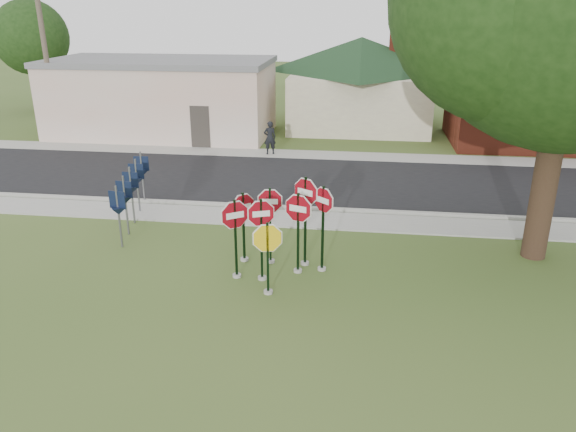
# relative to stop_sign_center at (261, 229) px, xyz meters

# --- Properties ---
(ground) EXTENTS (120.00, 120.00, 0.00)m
(ground) POSITION_rel_stop_sign_center_xyz_m (0.30, -0.93, -1.49)
(ground) COLOR #3B5620
(ground) RESTS_ON ground
(sidewalk_near) EXTENTS (60.00, 1.60, 0.06)m
(sidewalk_near) POSITION_rel_stop_sign_center_xyz_m (0.30, 4.57, -1.46)
(sidewalk_near) COLOR gray
(sidewalk_near) RESTS_ON ground
(road) EXTENTS (60.00, 7.00, 0.04)m
(road) POSITION_rel_stop_sign_center_xyz_m (0.30, 9.07, -1.47)
(road) COLOR black
(road) RESTS_ON ground
(sidewalk_far) EXTENTS (60.00, 1.60, 0.06)m
(sidewalk_far) POSITION_rel_stop_sign_center_xyz_m (0.30, 13.37, -1.46)
(sidewalk_far) COLOR gray
(sidewalk_far) RESTS_ON ground
(curb) EXTENTS (60.00, 0.20, 0.14)m
(curb) POSITION_rel_stop_sign_center_xyz_m (0.30, 5.57, -1.42)
(curb) COLOR gray
(curb) RESTS_ON ground
(stop_sign_center) EXTENTS (0.95, 0.37, 2.44)m
(stop_sign_center) POSITION_rel_stop_sign_center_xyz_m (0.00, 0.00, 0.00)
(stop_sign_center) COLOR #99958F
(stop_sign_center) RESTS_ON ground
(stop_sign_yellow) EXTENTS (1.04, 0.27, 2.10)m
(stop_sign_yellow) POSITION_rel_stop_sign_center_xyz_m (0.30, -0.76, -0.25)
(stop_sign_yellow) COLOR #99958F
(stop_sign_yellow) RESTS_ON ground
(stop_sign_left) EXTENTS (0.90, 0.63, 2.38)m
(stop_sign_left) POSITION_rel_stop_sign_center_xyz_m (-0.72, 0.05, -0.03)
(stop_sign_left) COLOR #99958F
(stop_sign_left) RESTS_ON ground
(stop_sign_right) EXTENTS (1.03, 0.37, 2.46)m
(stop_sign_right) POSITION_rel_stop_sign_center_xyz_m (0.92, 0.58, 0.03)
(stop_sign_right) COLOR #99958F
(stop_sign_right) RESTS_ON ground
(stop_sign_back_right) EXTENTS (0.95, 0.57, 2.77)m
(stop_sign_back_right) POSITION_rel_stop_sign_center_xyz_m (1.07, 1.08, 0.25)
(stop_sign_back_right) COLOR #99958F
(stop_sign_back_right) RESTS_ON ground
(stop_sign_back_left) EXTENTS (0.98, 0.24, 2.39)m
(stop_sign_back_left) POSITION_rel_stop_sign_center_xyz_m (0.06, 1.09, -0.04)
(stop_sign_back_left) COLOR #99958F
(stop_sign_back_left) RESTS_ON ground
(stop_sign_far_right) EXTENTS (0.76, 0.67, 2.61)m
(stop_sign_far_right) POSITION_rel_stop_sign_center_xyz_m (1.59, 0.78, 0.11)
(stop_sign_far_right) COLOR #99958F
(stop_sign_far_right) RESTS_ON ground
(stop_sign_far_left) EXTENTS (0.76, 0.83, 2.22)m
(stop_sign_far_left) POSITION_rel_stop_sign_center_xyz_m (-0.73, 1.11, -0.14)
(stop_sign_far_left) COLOR #99958F
(stop_sign_far_left) RESTS_ON ground
(route_sign_row) EXTENTS (1.43, 4.63, 2.00)m
(route_sign_row) POSITION_rel_stop_sign_center_xyz_m (-5.10, 3.57, -0.26)
(route_sign_row) COLOR #59595E
(route_sign_row) RESTS_ON ground
(building_stucco) EXTENTS (12.20, 6.20, 4.20)m
(building_stucco) POSITION_rel_stop_sign_center_xyz_m (-8.70, 17.07, 0.66)
(building_stucco) COLOR beige
(building_stucco) RESTS_ON ground
(building_house) EXTENTS (11.60, 11.60, 6.20)m
(building_house) POSITION_rel_stop_sign_center_xyz_m (2.31, 21.07, 2.16)
(building_house) COLOR beige
(building_house) RESTS_ON ground
(building_brick) EXTENTS (10.20, 6.20, 4.75)m
(building_brick) POSITION_rel_stop_sign_center_xyz_m (12.30, 17.57, 0.92)
(building_brick) COLOR maroon
(building_brick) RESTS_ON ground
(utility_pole_near) EXTENTS (2.20, 0.26, 9.50)m
(utility_pole_near) POSITION_rel_stop_sign_center_xyz_m (-13.70, 14.27, 3.48)
(utility_pole_near) COLOR #463B2E
(utility_pole_near) RESTS_ON ground
(bg_tree_left) EXTENTS (4.90, 4.90, 7.35)m
(bg_tree_left) POSITION_rel_stop_sign_center_xyz_m (-19.70, 23.07, 3.39)
(bg_tree_left) COLOR black
(bg_tree_left) RESTS_ON ground
(pedestrian) EXTENTS (0.69, 0.57, 1.64)m
(pedestrian) POSITION_rel_stop_sign_center_xyz_m (-1.93, 13.19, -0.61)
(pedestrian) COLOR black
(pedestrian) RESTS_ON sidewalk_far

